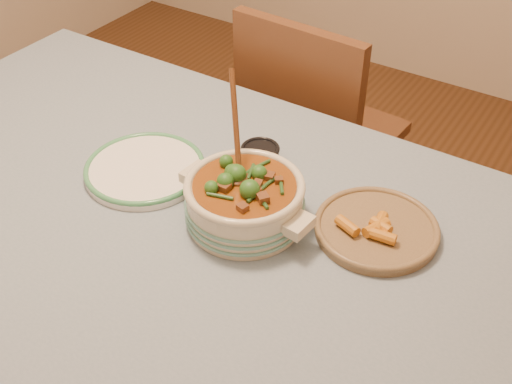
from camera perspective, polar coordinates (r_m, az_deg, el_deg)
dining_table at (r=1.47m, az=-8.54°, el=-4.18°), size 1.68×1.08×0.76m
stew_casserole at (r=1.32m, az=-1.03°, el=-0.51°), size 0.32×0.26×0.30m
white_plate at (r=1.51m, az=-9.85°, el=2.05°), size 0.33×0.33×0.02m
condiment_bowl at (r=1.51m, az=0.38°, el=3.35°), size 0.10×0.10×0.05m
fried_plate at (r=1.35m, az=10.67°, el=-3.06°), size 0.31×0.31×0.04m
chair_far at (r=2.08m, az=5.04°, el=5.49°), size 0.45×0.45×0.92m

